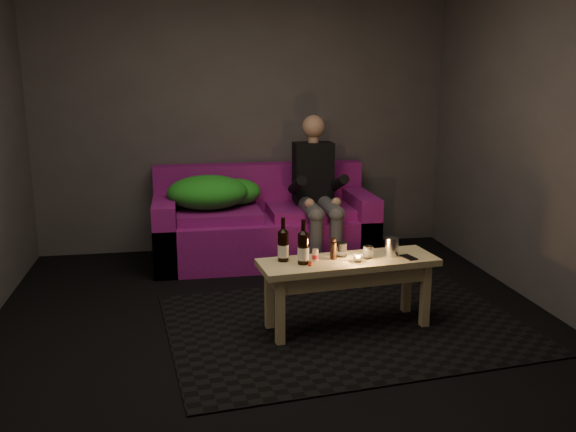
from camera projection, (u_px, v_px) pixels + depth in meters
The scene contains 17 objects.
floor at pixel (284, 339), 4.04m from camera, with size 4.50×4.50×0.00m, color black.
room at pixel (272, 84), 4.11m from camera, with size 4.50×4.50×4.50m.
rug at pixel (345, 324), 4.26m from camera, with size 2.42×1.76×0.01m, color black.
sofa at pixel (263, 226), 5.73m from camera, with size 2.01×0.91×0.86m.
green_blanket at pixel (212, 193), 5.57m from camera, with size 0.88×0.60×0.30m.
person at pixel (317, 188), 5.57m from camera, with size 0.36×0.83×1.34m.
coffee_table at pixel (348, 272), 4.12m from camera, with size 1.24×0.51×0.50m.
beer_bottle_a at pixel (283, 245), 4.04m from camera, with size 0.07×0.07×0.30m.
beer_bottle_b at pixel (303, 248), 3.98m from camera, with size 0.08×0.08×0.30m.
salt_shaker at pixel (315, 255), 4.06m from camera, with size 0.04×0.04×0.08m, color silver.
pepper_mill at pixel (333, 251), 4.09m from camera, with size 0.04×0.04×0.12m, color black.
tumbler_back at pixel (341, 250), 4.15m from camera, with size 0.08×0.08×0.10m, color white.
tealight at pixel (358, 258), 4.05m from camera, with size 0.06×0.06×0.04m.
tumbler_front at pixel (368, 252), 4.12m from camera, with size 0.07×0.07×0.08m, color white.
steel_cup at pixel (392, 247), 4.16m from camera, with size 0.09×0.09×0.13m, color silver.
smartphone at pixel (409, 257), 4.13m from camera, with size 0.06×0.13×0.01m, color black.
red_lighter at pixel (310, 264), 3.98m from camera, with size 0.02×0.07×0.01m, color red.
Camera 1 is at (-0.64, -3.69, 1.72)m, focal length 38.00 mm.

